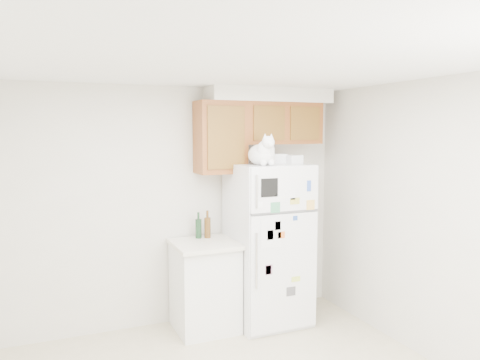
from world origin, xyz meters
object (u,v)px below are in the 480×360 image
base_counter (205,285)px  cat (263,153)px  storage_box_back (278,159)px  bottle_amber (207,224)px  storage_box_front (294,159)px  refrigerator (268,244)px  bottle_green (198,225)px

base_counter → cat: (0.56, -0.21, 1.36)m
storage_box_back → bottle_amber: 1.02m
storage_box_front → bottle_amber: 1.14m
bottle_amber → storage_box_back: bearing=-16.1°
refrigerator → storage_box_front: bearing=-19.5°
bottle_green → storage_box_front: bearing=-19.6°
storage_box_front → bottle_green: storage_box_front is taller
base_counter → storage_box_back: size_ratio=5.11×
cat → base_counter: bearing=159.0°
refrigerator → storage_box_front: storage_box_front is taller
bottle_green → storage_box_back: bearing=-15.5°
cat → storage_box_back: cat is taller
refrigerator → base_counter: 0.79m
base_counter → bottle_green: (-0.00, 0.17, 0.60)m
refrigerator → bottle_green: 0.77m
cat → storage_box_front: (0.39, 0.05, -0.08)m
refrigerator → bottle_amber: (-0.60, 0.23, 0.21)m
storage_box_front → bottle_green: bearing=154.2°
base_counter → cat: bearing=-21.0°
cat → storage_box_front: bearing=7.3°
cat → storage_box_back: bearing=32.8°
refrigerator → cat: (-0.13, -0.14, 0.97)m
base_counter → refrigerator: bearing=-6.1°
cat → bottle_amber: cat is taller
storage_box_back → bottle_green: 1.09m
storage_box_back → refrigerator: bearing=-162.7°
refrigerator → cat: 0.99m
storage_box_back → storage_box_front: storage_box_back is taller
cat → bottle_green: 1.02m
base_counter → bottle_green: size_ratio=3.33×
base_counter → bottle_green: 0.62m
bottle_green → bottle_amber: 0.10m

